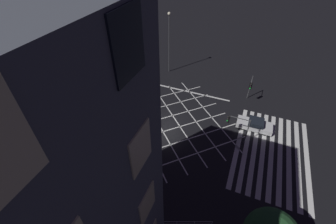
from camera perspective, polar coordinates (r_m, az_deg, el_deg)
ground_plane at (r=28.55m, az=0.00°, el=-2.88°), size 200.00×200.00×0.00m
road_markings at (r=27.69m, az=16.22°, el=-6.65°), size 19.30×25.92×0.01m
traffic_light_se_main at (r=32.39m, az=20.21°, el=6.23°), size 1.92×0.36×3.68m
traffic_light_median_south at (r=25.81m, az=17.01°, el=-2.79°), size 0.36×2.48×3.57m
traffic_light_nw_cross at (r=25.79m, az=-27.59°, el=-5.73°), size 0.36×0.39×3.98m
traffic_light_ne_cross at (r=36.19m, az=-7.59°, el=12.07°), size 0.36×0.39×3.70m
traffic_light_nw_main at (r=26.06m, az=-23.65°, el=-3.28°), size 3.22×0.36×3.99m
traffic_light_median_north at (r=30.67m, az=-15.13°, el=4.60°), size 0.36×0.39×3.25m
street_lamp_east at (r=35.87m, az=-18.43°, el=18.30°), size 0.58×0.58×9.95m
street_lamp_west at (r=36.38m, az=0.29°, el=19.12°), size 0.47×0.47×9.70m
street_tree_far at (r=41.92m, az=-11.33°, el=17.07°), size 3.15×3.15×5.13m
waiting_car at (r=29.51m, az=21.15°, el=-2.96°), size 1.85×4.22×1.26m
pedestrian_railing at (r=20.49m, az=-0.00°, el=-26.47°), size 2.75×6.71×1.05m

